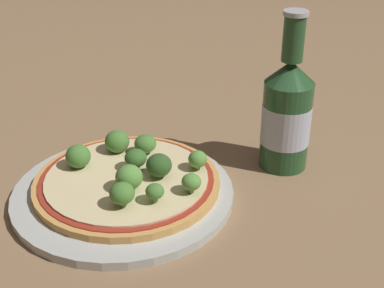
{
  "coord_description": "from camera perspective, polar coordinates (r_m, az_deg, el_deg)",
  "views": [
    {
      "loc": [
        0.57,
        -0.24,
        0.41
      ],
      "look_at": [
        0.02,
        0.09,
        0.06
      ],
      "focal_mm": 50.0,
      "sensor_mm": 36.0,
      "label": 1
    }
  ],
  "objects": [
    {
      "name": "plate",
      "position": [
        0.73,
        -7.33,
        -5.22
      ],
      "size": [
        0.3,
        0.3,
        0.01
      ],
      "color": "#B2B7B2",
      "rests_on": "ground_plane"
    },
    {
      "name": "broccoli_floret_6",
      "position": [
        0.73,
        -6.03,
        -1.51
      ],
      "size": [
        0.03,
        0.03,
        0.03
      ],
      "color": "#6B8E51",
      "rests_on": "pizza"
    },
    {
      "name": "broccoli_floret_8",
      "position": [
        0.66,
        -3.99,
        -5.09
      ],
      "size": [
        0.02,
        0.02,
        0.03
      ],
      "color": "#6B8E51",
      "rests_on": "pizza"
    },
    {
      "name": "broccoli_floret_3",
      "position": [
        0.69,
        -6.73,
        -3.54
      ],
      "size": [
        0.04,
        0.04,
        0.03
      ],
      "color": "#6B8E51",
      "rests_on": "pizza"
    },
    {
      "name": "broccoli_floret_5",
      "position": [
        0.73,
        0.6,
        -1.64
      ],
      "size": [
        0.03,
        0.03,
        0.03
      ],
      "color": "#6B8E51",
      "rests_on": "pizza"
    },
    {
      "name": "broccoli_floret_4",
      "position": [
        0.75,
        -12.05,
        -1.29
      ],
      "size": [
        0.03,
        0.03,
        0.03
      ],
      "color": "#6B8E51",
      "rests_on": "pizza"
    },
    {
      "name": "broccoli_floret_2",
      "position": [
        0.68,
        -0.07,
        -4.08
      ],
      "size": [
        0.03,
        0.03,
        0.03
      ],
      "color": "#6B8E51",
      "rests_on": "pizza"
    },
    {
      "name": "broccoli_floret_1",
      "position": [
        0.66,
        -7.47,
        -5.25
      ],
      "size": [
        0.03,
        0.03,
        0.03
      ],
      "color": "#6B8E51",
      "rests_on": "pizza"
    },
    {
      "name": "ground_plane",
      "position": [
        0.74,
        -6.88,
        -5.19
      ],
      "size": [
        3.0,
        3.0,
        0.0
      ],
      "primitive_type": "plane",
      "color": "#846647"
    },
    {
      "name": "broccoli_floret_9",
      "position": [
        0.77,
        -5.0,
        0.04
      ],
      "size": [
        0.03,
        0.03,
        0.03
      ],
      "color": "#6B8E51",
      "rests_on": "pizza"
    },
    {
      "name": "broccoli_floret_0",
      "position": [
        0.78,
        -8.0,
        0.27
      ],
      "size": [
        0.04,
        0.04,
        0.03
      ],
      "color": "#6B8E51",
      "rests_on": "pizza"
    },
    {
      "name": "beer_bottle",
      "position": [
        0.77,
        10.07,
        3.24
      ],
      "size": [
        0.07,
        0.07,
        0.23
      ],
      "color": "#234C28",
      "rests_on": "ground_plane"
    },
    {
      "name": "broccoli_floret_7",
      "position": [
        0.71,
        -3.55,
        -2.28
      ],
      "size": [
        0.03,
        0.03,
        0.03
      ],
      "color": "#6B8E51",
      "rests_on": "pizza"
    },
    {
      "name": "pizza",
      "position": [
        0.72,
        -7.14,
        -4.17
      ],
      "size": [
        0.25,
        0.25,
        0.01
      ],
      "color": "tan",
      "rests_on": "plate"
    }
  ]
}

